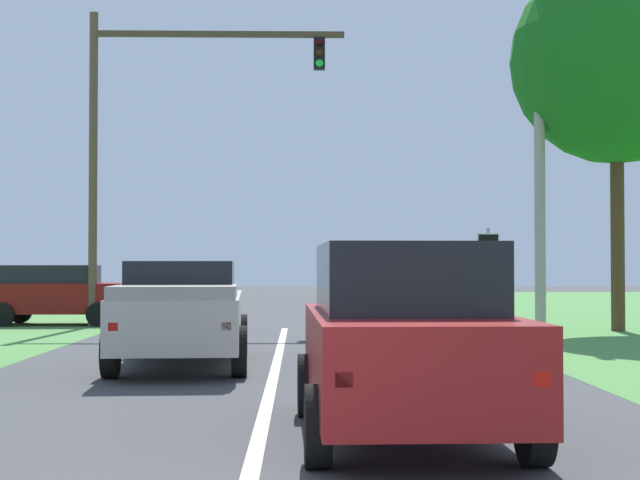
{
  "coord_description": "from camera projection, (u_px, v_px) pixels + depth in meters",
  "views": [
    {
      "loc": [
        0.41,
        -5.54,
        1.74
      ],
      "look_at": [
        0.91,
        18.74,
        2.36
      ],
      "focal_mm": 54.86,
      "sensor_mm": 36.0,
      "label": 1
    }
  ],
  "objects": [
    {
      "name": "utility_pole_right",
      "position": [
        540.0,
        139.0,
        25.3
      ],
      "size": [
        0.28,
        0.28,
        10.0
      ],
      "primitive_type": "cylinder",
      "color": "#9E998E",
      "rests_on": "ground_plane"
    },
    {
      "name": "ground_plane",
      "position": [
        276.0,
        364.0,
        17.11
      ],
      "size": [
        120.0,
        120.0,
        0.0
      ],
      "primitive_type": "plane",
      "color": "#424244"
    },
    {
      "name": "red_suv_near",
      "position": [
        404.0,
        336.0,
        9.91
      ],
      "size": [
        2.18,
        4.64,
        1.96
      ],
      "color": "maroon",
      "rests_on": "ground_plane"
    },
    {
      "name": "oak_tree_right",
      "position": [
        616.0,
        59.0,
        25.79
      ],
      "size": [
        5.55,
        5.55,
        9.97
      ],
      "color": "#4C351E",
      "rests_on": "ground_plane"
    },
    {
      "name": "crossing_suv_far",
      "position": [
        57.0,
        293.0,
        28.36
      ],
      "size": [
        4.35,
        2.08,
        1.73
      ],
      "color": "maroon",
      "rests_on": "ground_plane"
    },
    {
      "name": "pickup_truck_lead",
      "position": [
        182.0,
        312.0,
        16.64
      ],
      "size": [
        2.43,
        5.64,
        1.8
      ],
      "color": "#B7B2A8",
      "rests_on": "ground_plane"
    },
    {
      "name": "traffic_light",
      "position": [
        153.0,
        122.0,
        27.69
      ],
      "size": [
        7.24,
        0.4,
        8.91
      ],
      "color": "brown",
      "rests_on": "ground_plane"
    },
    {
      "name": "keep_moving_sign",
      "position": [
        488.0,
        265.0,
        25.59
      ],
      "size": [
        0.6,
        0.09,
        2.71
      ],
      "color": "gray",
      "rests_on": "ground_plane"
    }
  ]
}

